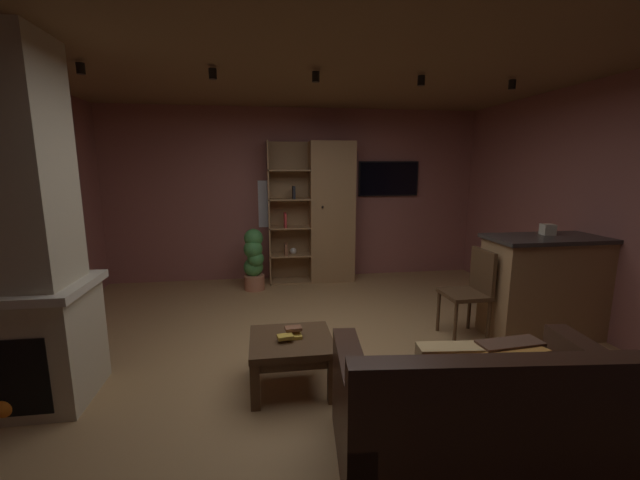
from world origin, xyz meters
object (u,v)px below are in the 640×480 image
(stone_fireplace, at_px, (10,248))
(coffee_table, at_px, (291,348))
(bookshelf_cabinet, at_px, (326,213))
(dining_chair, at_px, (472,287))
(table_book_0, at_px, (295,336))
(potted_floor_plant, at_px, (254,259))
(kitchen_bar_counter, at_px, (553,286))
(wall_mounted_tv, at_px, (388,179))
(tissue_box, at_px, (548,229))
(table_book_2, at_px, (293,329))
(leather_couch, at_px, (478,418))
(table_book_1, at_px, (285,337))

(stone_fireplace, xyz_separation_m, coffee_table, (1.97, -0.09, -0.86))
(bookshelf_cabinet, distance_m, dining_chair, 2.62)
(table_book_0, height_order, potted_floor_plant, potted_floor_plant)
(table_book_0, bearing_deg, dining_chair, 19.79)
(kitchen_bar_counter, distance_m, table_book_0, 2.80)
(kitchen_bar_counter, xyz_separation_m, potted_floor_plant, (-3.09, 2.04, -0.08))
(kitchen_bar_counter, distance_m, wall_mounted_tv, 2.95)
(wall_mounted_tv, bearing_deg, coffee_table, -119.41)
(dining_chair, xyz_separation_m, potted_floor_plant, (-2.24, 1.95, -0.08))
(tissue_box, xyz_separation_m, table_book_2, (-2.69, -0.66, -0.64))
(tissue_box, distance_m, table_book_2, 2.84)
(leather_couch, bearing_deg, wall_mounted_tv, 79.41)
(leather_couch, height_order, table_book_2, leather_couch)
(tissue_box, xyz_separation_m, leather_couch, (-1.69, -1.72, -0.80))
(potted_floor_plant, bearing_deg, tissue_box, -32.50)
(wall_mounted_tv, bearing_deg, table_book_0, -119.12)
(dining_chair, height_order, potted_floor_plant, dining_chair)
(stone_fireplace, bearing_deg, wall_mounted_tv, 39.52)
(leather_couch, bearing_deg, table_book_1, 137.83)
(table_book_0, bearing_deg, table_book_1, -140.72)
(coffee_table, bearing_deg, wall_mounted_tv, 60.59)
(coffee_table, xyz_separation_m, table_book_2, (0.02, 0.04, 0.15))
(stone_fireplace, height_order, dining_chair, stone_fireplace)
(kitchen_bar_counter, bearing_deg, bookshelf_cabinet, 129.91)
(dining_chair, bearing_deg, potted_floor_plant, 139.02)
(tissue_box, bearing_deg, stone_fireplace, -172.55)
(tissue_box, height_order, table_book_0, tissue_box)
(table_book_0, bearing_deg, bookshelf_cabinet, 76.11)
(coffee_table, height_order, table_book_2, table_book_2)
(stone_fireplace, relative_size, table_book_0, 23.45)
(wall_mounted_tv, bearing_deg, dining_chair, -87.60)
(stone_fireplace, distance_m, dining_chair, 3.98)
(stone_fireplace, height_order, table_book_0, stone_fireplace)
(table_book_2, bearing_deg, coffee_table, -119.75)
(leather_couch, xyz_separation_m, table_book_0, (-0.99, 1.03, 0.12))
(table_book_2, bearing_deg, table_book_0, -74.43)
(kitchen_bar_counter, xyz_separation_m, wall_mounted_tv, (-0.96, 2.60, 1.03))
(dining_chair, bearing_deg, coffee_table, -160.12)
(table_book_0, bearing_deg, coffee_table, -154.64)
(kitchen_bar_counter, height_order, coffee_table, kitchen_bar_counter)
(stone_fireplace, relative_size, kitchen_bar_counter, 1.86)
(tissue_box, xyz_separation_m, table_book_1, (-2.76, -0.75, -0.66))
(kitchen_bar_counter, bearing_deg, wall_mounted_tv, 110.22)
(tissue_box, bearing_deg, coffee_table, -165.50)
(leather_couch, height_order, table_book_0, leather_couch)
(table_book_0, distance_m, dining_chair, 2.00)
(kitchen_bar_counter, xyz_separation_m, dining_chair, (-0.85, 0.09, -0.00))
(bookshelf_cabinet, distance_m, kitchen_bar_counter, 3.15)
(table_book_0, height_order, table_book_2, table_book_2)
(dining_chair, bearing_deg, table_book_0, -160.21)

